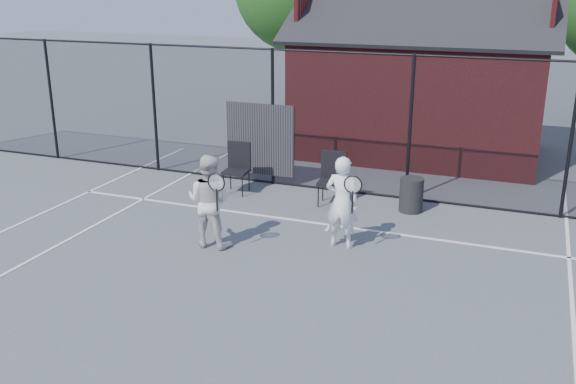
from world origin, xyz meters
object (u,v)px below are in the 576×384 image
(clubhouse, at_px, (421,92))
(chair_left, at_px, (236,169))
(player_front, at_px, (342,202))
(player_back, at_px, (209,201))
(waste_bin, at_px, (411,195))
(chair_right, at_px, (331,180))

(clubhouse, relative_size, chair_left, 6.13)
(clubhouse, xyz_separation_m, player_front, (-0.05, -6.88, -0.80))
(player_front, bearing_deg, clubhouse, 89.62)
(clubhouse, height_order, player_front, clubhouse)
(player_back, bearing_deg, chair_left, 106.65)
(player_front, relative_size, waste_bin, 2.35)
(clubhouse, height_order, chair_right, clubhouse)
(player_back, height_order, chair_left, player_back)
(chair_left, bearing_deg, player_front, -39.14)
(chair_left, bearing_deg, chair_right, -5.16)
(chair_left, relative_size, chair_right, 1.00)
(player_back, bearing_deg, chair_right, 64.66)
(clubhouse, xyz_separation_m, chair_right, (-0.86, -4.90, -1.08))
(chair_left, bearing_deg, player_back, -78.51)
(clubhouse, distance_m, waste_bin, 4.91)
(clubhouse, relative_size, waste_bin, 9.55)
(player_back, distance_m, chair_right, 3.05)
(chair_left, height_order, chair_right, chair_left)
(clubhouse, distance_m, chair_right, 5.09)
(player_front, distance_m, player_back, 2.25)
(player_back, height_order, waste_bin, player_back)
(player_front, relative_size, chair_left, 1.51)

